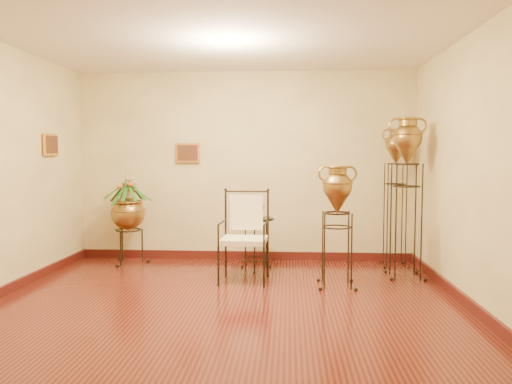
# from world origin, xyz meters

# --- Properties ---
(ground) EXTENTS (5.00, 5.00, 0.00)m
(ground) POSITION_xyz_m (0.00, 0.00, 0.00)
(ground) COLOR maroon
(ground) RESTS_ON ground
(room_shell) EXTENTS (5.02, 5.02, 2.81)m
(room_shell) POSITION_xyz_m (-0.01, 0.01, 1.73)
(room_shell) COLOR #F7E69F
(room_shell) RESTS_ON ground
(amphora_tall) EXTENTS (0.47, 0.47, 1.95)m
(amphora_tall) POSITION_xyz_m (2.15, 2.15, 1.00)
(amphora_tall) COLOR black
(amphora_tall) RESTS_ON ground
(amphora_mid) EXTENTS (0.57, 0.57, 2.06)m
(amphora_mid) POSITION_xyz_m (2.15, 1.49, 1.04)
(amphora_mid) COLOR black
(amphora_mid) RESTS_ON ground
(amphora_short) EXTENTS (0.50, 0.50, 1.47)m
(amphora_short) POSITION_xyz_m (1.23, 0.98, 0.73)
(amphora_short) COLOR black
(amphora_short) RESTS_ON ground
(planter_urn) EXTENTS (0.98, 0.98, 1.42)m
(planter_urn) POSITION_xyz_m (-1.65, 2.08, 0.79)
(planter_urn) COLOR black
(planter_urn) RESTS_ON ground
(armchair) EXTENTS (0.66, 0.62, 1.12)m
(armchair) POSITION_xyz_m (0.11, 1.13, 0.56)
(armchair) COLOR black
(armchair) RESTS_ON ground
(side_table) EXTENTS (0.54, 0.54, 0.90)m
(side_table) POSITION_xyz_m (0.21, 1.79, 0.37)
(side_table) COLOR black
(side_table) RESTS_ON ground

